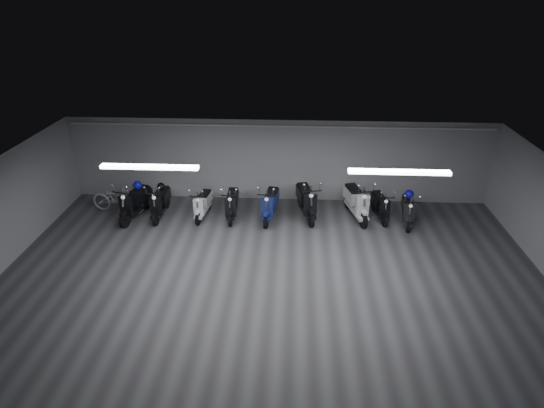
# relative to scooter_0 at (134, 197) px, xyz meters

# --- Properties ---
(floor) EXTENTS (14.00, 10.00, 0.01)m
(floor) POSITION_rel_scooter_0_xyz_m (4.46, -3.39, -0.72)
(floor) COLOR #3E3E41
(floor) RESTS_ON ground
(ceiling) EXTENTS (14.00, 10.00, 0.01)m
(ceiling) POSITION_rel_scooter_0_xyz_m (4.46, -3.39, 2.09)
(ceiling) COLOR gray
(ceiling) RESTS_ON ground
(back_wall) EXTENTS (14.00, 0.01, 2.80)m
(back_wall) POSITION_rel_scooter_0_xyz_m (4.46, 1.62, 0.68)
(back_wall) COLOR #98989A
(back_wall) RESTS_ON ground
(fluor_strip_left) EXTENTS (2.40, 0.18, 0.08)m
(fluor_strip_left) POSITION_rel_scooter_0_xyz_m (1.46, -2.39, 2.02)
(fluor_strip_left) COLOR white
(fluor_strip_left) RESTS_ON ceiling
(fluor_strip_right) EXTENTS (2.40, 0.18, 0.08)m
(fluor_strip_right) POSITION_rel_scooter_0_xyz_m (7.46, -2.39, 2.02)
(fluor_strip_right) COLOR white
(fluor_strip_right) RESTS_ON ceiling
(conduit) EXTENTS (13.60, 0.05, 0.05)m
(conduit) POSITION_rel_scooter_0_xyz_m (4.46, 1.53, 1.90)
(conduit) COLOR white
(conduit) RESTS_ON back_wall
(scooter_0) EXTENTS (1.07, 2.02, 1.43)m
(scooter_0) POSITION_rel_scooter_0_xyz_m (0.00, 0.00, 0.00)
(scooter_0) COLOR black
(scooter_0) RESTS_ON floor
(scooter_1) EXTENTS (0.61, 1.78, 1.32)m
(scooter_1) POSITION_rel_scooter_0_xyz_m (0.76, 0.13, -0.05)
(scooter_1) COLOR black
(scooter_1) RESTS_ON floor
(scooter_2) EXTENTS (0.72, 1.64, 1.18)m
(scooter_2) POSITION_rel_scooter_0_xyz_m (2.11, 0.19, -0.12)
(scooter_2) COLOR white
(scooter_2) RESTS_ON floor
(scooter_3) EXTENTS (0.61, 1.72, 1.27)m
(scooter_3) POSITION_rel_scooter_0_xyz_m (3.04, 0.21, -0.08)
(scooter_3) COLOR black
(scooter_3) RESTS_ON floor
(scooter_4) EXTENTS (0.86, 1.90, 1.37)m
(scooter_4) POSITION_rel_scooter_0_xyz_m (4.25, 0.16, -0.03)
(scooter_4) COLOR navy
(scooter_4) RESTS_ON floor
(scooter_5) EXTENTS (1.07, 2.07, 1.47)m
(scooter_5) POSITION_rel_scooter_0_xyz_m (5.38, 0.37, 0.02)
(scooter_5) COLOR black
(scooter_5) RESTS_ON floor
(scooter_6) EXTENTS (1.13, 2.09, 1.48)m
(scooter_6) POSITION_rel_scooter_0_xyz_m (6.95, 0.37, 0.03)
(scooter_6) COLOR silver
(scooter_6) RESTS_ON floor
(scooter_7) EXTENTS (0.76, 1.66, 1.19)m
(scooter_7) POSITION_rel_scooter_0_xyz_m (7.71, 0.38, -0.12)
(scooter_7) COLOR black
(scooter_7) RESTS_ON floor
(scooter_9) EXTENTS (0.77, 1.70, 1.22)m
(scooter_9) POSITION_rel_scooter_0_xyz_m (8.50, 0.08, -0.10)
(scooter_9) COLOR black
(scooter_9) RESTS_ON floor
(bicycle) EXTENTS (1.87, 0.93, 1.16)m
(bicycle) POSITION_rel_scooter_0_xyz_m (-0.70, 0.36, -0.14)
(bicycle) COLOR silver
(bicycle) RESTS_ON floor
(helmet_0) EXTENTS (0.28, 0.28, 0.28)m
(helmet_0) POSITION_rel_scooter_0_xyz_m (0.06, 0.26, 0.31)
(helmet_0) COLOR #0E0E9C
(helmet_0) RESTS_ON scooter_0
(helmet_1) EXTENTS (0.25, 0.25, 0.25)m
(helmet_1) POSITION_rel_scooter_0_xyz_m (0.77, 0.38, 0.23)
(helmet_1) COLOR black
(helmet_1) RESTS_ON scooter_1
(helmet_2) EXTENTS (0.28, 0.28, 0.28)m
(helmet_2) POSITION_rel_scooter_0_xyz_m (8.53, 0.31, 0.18)
(helmet_2) COLOR #120E9E
(helmet_2) RESTS_ON scooter_9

